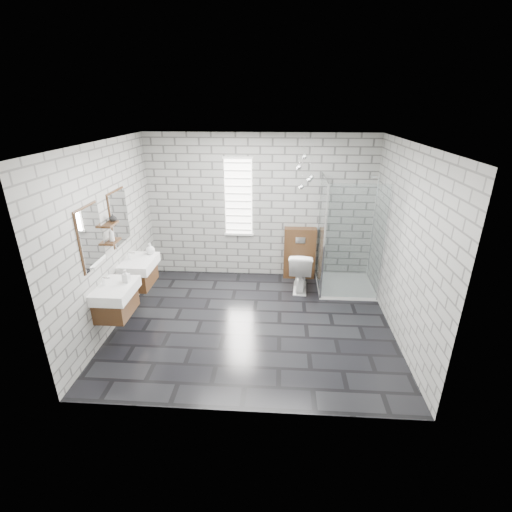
# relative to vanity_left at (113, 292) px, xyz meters

# --- Properties ---
(floor) EXTENTS (4.20, 3.60, 0.02)m
(floor) POSITION_rel_vanity_left_xyz_m (1.91, 0.52, -0.77)
(floor) COLOR black
(floor) RESTS_ON ground
(ceiling) EXTENTS (4.20, 3.60, 0.02)m
(ceiling) POSITION_rel_vanity_left_xyz_m (1.91, 0.52, 1.95)
(ceiling) COLOR white
(ceiling) RESTS_ON wall_back
(wall_back) EXTENTS (4.20, 0.02, 2.70)m
(wall_back) POSITION_rel_vanity_left_xyz_m (1.91, 2.33, 0.59)
(wall_back) COLOR #999894
(wall_back) RESTS_ON floor
(wall_front) EXTENTS (4.20, 0.02, 2.70)m
(wall_front) POSITION_rel_vanity_left_xyz_m (1.91, -1.29, 0.59)
(wall_front) COLOR #999894
(wall_front) RESTS_ON floor
(wall_left) EXTENTS (0.02, 3.60, 2.70)m
(wall_left) POSITION_rel_vanity_left_xyz_m (-0.20, 0.52, 0.59)
(wall_left) COLOR #999894
(wall_left) RESTS_ON floor
(wall_right) EXTENTS (0.02, 3.60, 2.70)m
(wall_right) POSITION_rel_vanity_left_xyz_m (4.02, 0.52, 0.59)
(wall_right) COLOR #999894
(wall_right) RESTS_ON floor
(vanity_left) EXTENTS (0.47, 0.70, 1.57)m
(vanity_left) POSITION_rel_vanity_left_xyz_m (0.00, 0.00, 0.00)
(vanity_left) COLOR #4A2D17
(vanity_left) RESTS_ON wall_left
(vanity_right) EXTENTS (0.47, 0.70, 1.57)m
(vanity_right) POSITION_rel_vanity_left_xyz_m (0.00, 0.91, 0.00)
(vanity_right) COLOR #4A2D17
(vanity_right) RESTS_ON wall_left
(shelf_lower) EXTENTS (0.14, 0.30, 0.03)m
(shelf_lower) POSITION_rel_vanity_left_xyz_m (-0.12, 0.47, 0.56)
(shelf_lower) COLOR #4A2D17
(shelf_lower) RESTS_ON wall_left
(shelf_upper) EXTENTS (0.14, 0.30, 0.03)m
(shelf_upper) POSITION_rel_vanity_left_xyz_m (-0.12, 0.47, 0.82)
(shelf_upper) COLOR #4A2D17
(shelf_upper) RESTS_ON wall_left
(window) EXTENTS (0.56, 0.05, 1.48)m
(window) POSITION_rel_vanity_left_xyz_m (1.51, 2.30, 0.79)
(window) COLOR white
(window) RESTS_ON wall_back
(cistern_panel) EXTENTS (0.60, 0.20, 1.00)m
(cistern_panel) POSITION_rel_vanity_left_xyz_m (2.68, 2.22, -0.26)
(cistern_panel) COLOR #4A2D17
(cistern_panel) RESTS_ON floor
(flush_plate) EXTENTS (0.18, 0.01, 0.12)m
(flush_plate) POSITION_rel_vanity_left_xyz_m (2.68, 2.12, 0.04)
(flush_plate) COLOR silver
(flush_plate) RESTS_ON cistern_panel
(shower_enclosure) EXTENTS (1.00, 1.00, 2.03)m
(shower_enclosure) POSITION_rel_vanity_left_xyz_m (3.41, 1.71, -0.25)
(shower_enclosure) COLOR white
(shower_enclosure) RESTS_ON floor
(pendant_cluster) EXTENTS (0.31, 0.24, 0.90)m
(pendant_cluster) POSITION_rel_vanity_left_xyz_m (2.69, 1.88, 1.32)
(pendant_cluster) COLOR silver
(pendant_cluster) RESTS_ON ceiling
(toilet) EXTENTS (0.46, 0.75, 0.74)m
(toilet) POSITION_rel_vanity_left_xyz_m (2.68, 1.72, -0.39)
(toilet) COLOR white
(toilet) RESTS_ON floor
(soap_bottle_a) EXTENTS (0.10, 0.10, 0.19)m
(soap_bottle_a) POSITION_rel_vanity_left_xyz_m (0.16, 0.12, 0.19)
(soap_bottle_a) COLOR #B2B2B2
(soap_bottle_a) RESTS_ON vanity_left
(soap_bottle_b) EXTENTS (0.20, 0.20, 0.19)m
(soap_bottle_b) POSITION_rel_vanity_left_xyz_m (0.16, 1.16, 0.19)
(soap_bottle_b) COLOR #B2B2B2
(soap_bottle_b) RESTS_ON vanity_right
(soap_bottle_c) EXTENTS (0.08, 0.08, 0.20)m
(soap_bottle_c) POSITION_rel_vanity_left_xyz_m (-0.11, 0.44, 0.68)
(soap_bottle_c) COLOR #B2B2B2
(soap_bottle_c) RESTS_ON shelf_lower
(vase) EXTENTS (0.14, 0.14, 0.11)m
(vase) POSITION_rel_vanity_left_xyz_m (-0.11, 0.57, 0.89)
(vase) COLOR #B2B2B2
(vase) RESTS_ON shelf_upper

